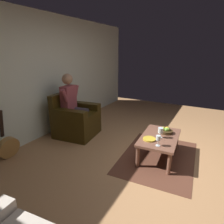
{
  "coord_description": "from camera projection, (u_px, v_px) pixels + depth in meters",
  "views": [
    {
      "loc": [
        2.89,
        0.49,
        1.77
      ],
      "look_at": [
        -0.2,
        -1.2,
        0.64
      ],
      "focal_mm": 30.45,
      "sensor_mm": 36.0,
      "label": 1
    }
  ],
  "objects": [
    {
      "name": "ground_plane",
      "position": [
        169.0,
        162.0,
        3.18
      ],
      "size": [
        7.48,
        7.48,
        0.0
      ],
      "primitive_type": "plane",
      "color": "#AE7C50"
    },
    {
      "name": "wall_back",
      "position": [
        46.0,
        76.0,
        4.02
      ],
      "size": [
        6.64,
        0.06,
        2.52
      ],
      "primitive_type": "cube",
      "color": "silver",
      "rests_on": "ground"
    },
    {
      "name": "rug",
      "position": [
        158.0,
        157.0,
        3.33
      ],
      "size": [
        1.73,
        1.29,
        0.01
      ],
      "primitive_type": "cube",
      "rotation": [
        0.0,
        0.0,
        0.06
      ],
      "color": "#583122",
      "rests_on": "ground"
    },
    {
      "name": "armchair",
      "position": [
        75.0,
        120.0,
        4.12
      ],
      "size": [
        0.88,
        0.89,
        0.92
      ],
      "rotation": [
        0.0,
        0.0,
        0.13
      ],
      "color": "#33260A",
      "rests_on": "ground"
    },
    {
      "name": "person_seated",
      "position": [
        73.0,
        103.0,
        4.01
      ],
      "size": [
        0.62,
        0.58,
        1.33
      ],
      "rotation": [
        0.0,
        0.0,
        0.13
      ],
      "color": "#924046",
      "rests_on": "ground"
    },
    {
      "name": "coffee_table",
      "position": [
        159.0,
        139.0,
        3.22
      ],
      "size": [
        0.99,
        0.65,
        0.4
      ],
      "rotation": [
        0.0,
        0.0,
        0.06
      ],
      "color": "brown",
      "rests_on": "ground"
    },
    {
      "name": "guitar",
      "position": [
        8.0,
        146.0,
        3.26
      ],
      "size": [
        0.38,
        0.23,
        0.99
      ],
      "color": "#AB7B3F",
      "rests_on": "ground"
    },
    {
      "name": "wine_glass_near",
      "position": [
        158.0,
        139.0,
        2.86
      ],
      "size": [
        0.07,
        0.07,
        0.17
      ],
      "color": "silver",
      "rests_on": "coffee_table"
    },
    {
      "name": "wine_glass_far",
      "position": [
        161.0,
        131.0,
        3.13
      ],
      "size": [
        0.09,
        0.09,
        0.17
      ],
      "color": "silver",
      "rests_on": "coffee_table"
    },
    {
      "name": "fruit_bowl",
      "position": [
        166.0,
        131.0,
        3.33
      ],
      "size": [
        0.22,
        0.22,
        0.11
      ],
      "color": "#3A2915",
      "rests_on": "coffee_table"
    },
    {
      "name": "decorative_dish",
      "position": [
        149.0,
        139.0,
        3.08
      ],
      "size": [
        0.21,
        0.21,
        0.02
      ],
      "primitive_type": "cylinder",
      "color": "gold",
      "rests_on": "coffee_table"
    }
  ]
}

